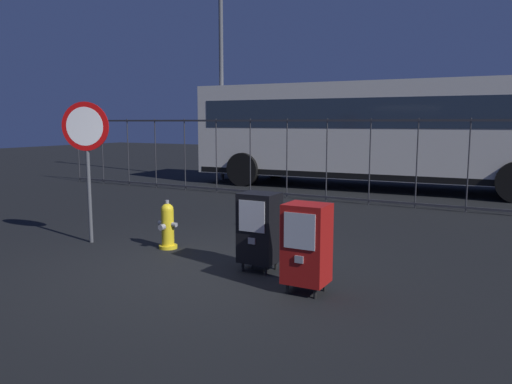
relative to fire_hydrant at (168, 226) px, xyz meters
name	(u,v)px	position (x,y,z in m)	size (l,w,h in m)	color
ground_plane	(192,269)	(0.98, -0.73, -0.35)	(60.00, 60.00, 0.00)	black
fire_hydrant	(168,226)	(0.00, 0.00, 0.00)	(0.33, 0.32, 0.75)	yellow
newspaper_box_primary	(259,228)	(1.78, -0.34, 0.22)	(0.48, 0.42, 1.02)	black
newspaper_box_secondary	(307,243)	(2.65, -0.84, 0.22)	(0.48, 0.42, 1.02)	black
stop_sign	(86,142)	(-1.33, -0.30, 1.25)	(0.71, 0.31, 2.23)	#4C4F54
traffic_cone	(259,215)	(0.55, 1.92, -0.09)	(0.36, 0.36, 0.53)	black
fence_barrier	(348,160)	(0.98, 5.52, 0.67)	(18.03, 0.04, 2.00)	#2D2D33
bus_near	(376,129)	(0.81, 8.52, 1.36)	(10.61, 3.19, 3.00)	beige
street_light_far_left	(221,27)	(-4.23, 8.15, 4.59)	(0.32, 0.32, 8.72)	#4C4F54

